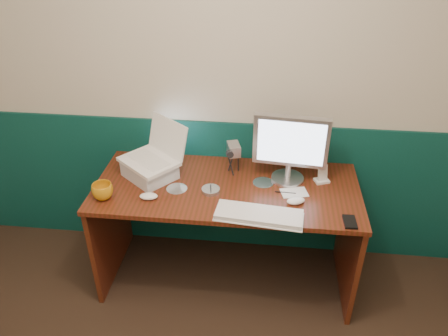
# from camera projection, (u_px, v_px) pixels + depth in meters

# --- Properties ---
(back_wall) EXTENTS (3.50, 0.04, 2.50)m
(back_wall) POSITION_uv_depth(u_px,v_px,m) (212.00, 85.00, 2.70)
(back_wall) COLOR #BCB49F
(back_wall) RESTS_ON ground
(wainscot) EXTENTS (3.48, 0.02, 1.00)m
(wainscot) POSITION_uv_depth(u_px,v_px,m) (213.00, 186.00, 3.09)
(wainscot) COLOR #08372B
(wainscot) RESTS_ON ground
(desk) EXTENTS (1.60, 0.70, 0.75)m
(desk) POSITION_uv_depth(u_px,v_px,m) (227.00, 234.00, 2.84)
(desk) COLOR #3E1D0B
(desk) RESTS_ON ground
(laptop_riser) EXTENTS (0.38, 0.37, 0.10)m
(laptop_riser) POSITION_uv_depth(u_px,v_px,m) (150.00, 170.00, 2.70)
(laptop_riser) COLOR silver
(laptop_riser) RESTS_ON desk
(laptop) EXTENTS (0.42, 0.41, 0.28)m
(laptop) POSITION_uv_depth(u_px,v_px,m) (147.00, 143.00, 2.61)
(laptop) COLOR white
(laptop) RESTS_ON laptop_riser
(monitor) EXTENTS (0.45, 0.17, 0.44)m
(monitor) POSITION_uv_depth(u_px,v_px,m) (290.00, 148.00, 2.59)
(monitor) COLOR silver
(monitor) RESTS_ON desk
(keyboard) EXTENTS (0.49, 0.20, 0.03)m
(keyboard) POSITION_uv_depth(u_px,v_px,m) (259.00, 215.00, 2.37)
(keyboard) COLOR white
(keyboard) RESTS_ON desk
(mouse_right) EXTENTS (0.12, 0.10, 0.04)m
(mouse_right) POSITION_uv_depth(u_px,v_px,m) (296.00, 201.00, 2.48)
(mouse_right) COLOR white
(mouse_right) RESTS_ON desk
(mouse_left) EXTENTS (0.11, 0.07, 0.04)m
(mouse_left) POSITION_uv_depth(u_px,v_px,m) (149.00, 196.00, 2.52)
(mouse_left) COLOR white
(mouse_left) RESTS_ON desk
(mug) EXTENTS (0.16, 0.16, 0.10)m
(mug) POSITION_uv_depth(u_px,v_px,m) (103.00, 191.00, 2.51)
(mug) COLOR #C58212
(mug) RESTS_ON desk
(camcorder) EXTENTS (0.11, 0.14, 0.19)m
(camcorder) POSITION_uv_depth(u_px,v_px,m) (234.00, 160.00, 2.73)
(camcorder) COLOR #AFAFB4
(camcorder) RESTS_ON desk
(cd_spindle) EXTENTS (0.11, 0.11, 0.02)m
(cd_spindle) POSITION_uv_depth(u_px,v_px,m) (211.00, 190.00, 2.58)
(cd_spindle) COLOR #AFB8BF
(cd_spindle) RESTS_ON desk
(cd_loose_a) EXTENTS (0.12, 0.12, 0.00)m
(cd_loose_a) POSITION_uv_depth(u_px,v_px,m) (177.00, 189.00, 2.62)
(cd_loose_a) COLOR silver
(cd_loose_a) RESTS_ON desk
(cd_loose_b) EXTENTS (0.13, 0.13, 0.00)m
(cd_loose_b) POSITION_uv_depth(u_px,v_px,m) (263.00, 182.00, 2.67)
(cd_loose_b) COLOR #B2BAC2
(cd_loose_b) RESTS_ON desk
(pen) EXTENTS (0.12, 0.01, 0.01)m
(pen) POSITION_uv_depth(u_px,v_px,m) (285.00, 193.00, 2.58)
(pen) COLOR black
(pen) RESTS_ON desk
(papers) EXTENTS (0.17, 0.14, 0.00)m
(papers) POSITION_uv_depth(u_px,v_px,m) (294.00, 193.00, 2.58)
(papers) COLOR silver
(papers) RESTS_ON desk
(dock) EXTENTS (0.10, 0.09, 0.02)m
(dock) POSITION_uv_depth(u_px,v_px,m) (322.00, 181.00, 2.68)
(dock) COLOR white
(dock) RESTS_ON desk
(music_player) EXTENTS (0.06, 0.05, 0.10)m
(music_player) POSITION_uv_depth(u_px,v_px,m) (323.00, 173.00, 2.65)
(music_player) COLOR silver
(music_player) RESTS_ON dock
(pda) EXTENTS (0.07, 0.11, 0.01)m
(pda) POSITION_uv_depth(u_px,v_px,m) (350.00, 222.00, 2.34)
(pda) COLOR black
(pda) RESTS_ON desk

